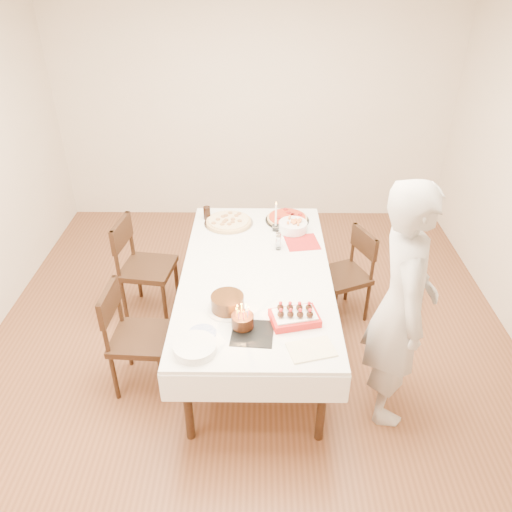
{
  "coord_description": "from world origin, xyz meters",
  "views": [
    {
      "loc": [
        0.07,
        -3.13,
        2.9
      ],
      "look_at": [
        0.04,
        0.06,
        0.89
      ],
      "focal_mm": 35.0,
      "sensor_mm": 36.0,
      "label": 1
    }
  ],
  "objects_px": {
    "layer_cake": "(227,303)",
    "pizza_pepperoni": "(287,218)",
    "pizza_white": "(229,222)",
    "cola_glass": "(207,213)",
    "person": "(401,307)",
    "strawberry_box": "(295,317)",
    "chair_right_savory": "(343,276)",
    "taper_candle": "(276,216)",
    "chair_left_savory": "(148,268)",
    "birthday_cake": "(243,317)",
    "chair_left_dessert": "(141,338)",
    "pasta_bowl": "(293,226)",
    "dining_table": "(256,309)"
  },
  "relations": [
    {
      "from": "chair_left_dessert",
      "to": "birthday_cake",
      "type": "relative_size",
      "value": 5.9
    },
    {
      "from": "chair_left_savory",
      "to": "chair_left_dessert",
      "type": "xyz_separation_m",
      "value": [
        0.11,
        -0.89,
        -0.02
      ]
    },
    {
      "from": "pizza_pepperoni",
      "to": "birthday_cake",
      "type": "bearing_deg",
      "value": -103.5
    },
    {
      "from": "pizza_pepperoni",
      "to": "strawberry_box",
      "type": "bearing_deg",
      "value": -90.51
    },
    {
      "from": "pizza_white",
      "to": "chair_left_savory",
      "type": "bearing_deg",
      "value": -157.11
    },
    {
      "from": "person",
      "to": "pizza_white",
      "type": "distance_m",
      "value": 1.83
    },
    {
      "from": "layer_cake",
      "to": "pizza_pepperoni",
      "type": "bearing_deg",
      "value": 70.32
    },
    {
      "from": "chair_left_dessert",
      "to": "taper_candle",
      "type": "relative_size",
      "value": 3.09
    },
    {
      "from": "cola_glass",
      "to": "layer_cake",
      "type": "bearing_deg",
      "value": -78.79
    },
    {
      "from": "chair_left_savory",
      "to": "pizza_pepperoni",
      "type": "relative_size",
      "value": 2.33
    },
    {
      "from": "birthday_cake",
      "to": "chair_left_savory",
      "type": "bearing_deg",
      "value": 127.93
    },
    {
      "from": "chair_right_savory",
      "to": "birthday_cake",
      "type": "relative_size",
      "value": 5.61
    },
    {
      "from": "pizza_pepperoni",
      "to": "layer_cake",
      "type": "xyz_separation_m",
      "value": [
        -0.47,
        -1.3,
        0.04
      ]
    },
    {
      "from": "chair_right_savory",
      "to": "pasta_bowl",
      "type": "height_order",
      "value": "pasta_bowl"
    },
    {
      "from": "chair_right_savory",
      "to": "chair_left_savory",
      "type": "bearing_deg",
      "value": 155.17
    },
    {
      "from": "pizza_pepperoni",
      "to": "strawberry_box",
      "type": "relative_size",
      "value": 1.25
    },
    {
      "from": "taper_candle",
      "to": "birthday_cake",
      "type": "bearing_deg",
      "value": -100.75
    },
    {
      "from": "birthday_cake",
      "to": "layer_cake",
      "type": "bearing_deg",
      "value": 120.91
    },
    {
      "from": "cola_glass",
      "to": "chair_left_savory",
      "type": "bearing_deg",
      "value": -141.85
    },
    {
      "from": "dining_table",
      "to": "layer_cake",
      "type": "relative_size",
      "value": 7.4
    },
    {
      "from": "pizza_white",
      "to": "cola_glass",
      "type": "relative_size",
      "value": 3.68
    },
    {
      "from": "strawberry_box",
      "to": "pasta_bowl",
      "type": "bearing_deg",
      "value": 87.5
    },
    {
      "from": "chair_right_savory",
      "to": "pasta_bowl",
      "type": "distance_m",
      "value": 0.62
    },
    {
      "from": "strawberry_box",
      "to": "pizza_white",
      "type": "bearing_deg",
      "value": 110.81
    },
    {
      "from": "dining_table",
      "to": "chair_left_dessert",
      "type": "relative_size",
      "value": 2.44
    },
    {
      "from": "dining_table",
      "to": "taper_candle",
      "type": "height_order",
      "value": "taper_candle"
    },
    {
      "from": "dining_table",
      "to": "chair_right_savory",
      "type": "relative_size",
      "value": 2.56
    },
    {
      "from": "pasta_bowl",
      "to": "taper_candle",
      "type": "height_order",
      "value": "taper_candle"
    },
    {
      "from": "layer_cake",
      "to": "chair_left_dessert",
      "type": "bearing_deg",
      "value": 175.66
    },
    {
      "from": "chair_left_savory",
      "to": "birthday_cake",
      "type": "relative_size",
      "value": 6.22
    },
    {
      "from": "chair_left_dessert",
      "to": "pasta_bowl",
      "type": "bearing_deg",
      "value": -134.33
    },
    {
      "from": "chair_right_savory",
      "to": "pizza_white",
      "type": "bearing_deg",
      "value": 138.12
    },
    {
      "from": "taper_candle",
      "to": "cola_glass",
      "type": "xyz_separation_m",
      "value": [
        -0.62,
        0.21,
        -0.08
      ]
    },
    {
      "from": "person",
      "to": "birthday_cake",
      "type": "distance_m",
      "value": 1.04
    },
    {
      "from": "person",
      "to": "taper_candle",
      "type": "xyz_separation_m",
      "value": [
        -0.79,
        1.26,
        -0.0
      ]
    },
    {
      "from": "chair_left_dessert",
      "to": "pasta_bowl",
      "type": "xyz_separation_m",
      "value": [
        1.16,
        1.06,
        0.36
      ]
    },
    {
      "from": "chair_left_savory",
      "to": "chair_left_dessert",
      "type": "distance_m",
      "value": 0.9
    },
    {
      "from": "pizza_white",
      "to": "strawberry_box",
      "type": "distance_m",
      "value": 1.45
    },
    {
      "from": "chair_right_savory",
      "to": "taper_candle",
      "type": "bearing_deg",
      "value": 136.14
    },
    {
      "from": "chair_left_savory",
      "to": "layer_cake",
      "type": "relative_size",
      "value": 3.2
    },
    {
      "from": "chair_left_dessert",
      "to": "person",
      "type": "xyz_separation_m",
      "value": [
        1.79,
        -0.19,
        0.45
      ]
    },
    {
      "from": "layer_cake",
      "to": "taper_candle",
      "type": "bearing_deg",
      "value": 72.33
    },
    {
      "from": "cola_glass",
      "to": "strawberry_box",
      "type": "height_order",
      "value": "cola_glass"
    },
    {
      "from": "chair_left_savory",
      "to": "pizza_white",
      "type": "xyz_separation_m",
      "value": [
        0.7,
        0.3,
        0.31
      ]
    },
    {
      "from": "chair_right_savory",
      "to": "cola_glass",
      "type": "height_order",
      "value": "cola_glass"
    },
    {
      "from": "pizza_pepperoni",
      "to": "cola_glass",
      "type": "height_order",
      "value": "cola_glass"
    },
    {
      "from": "pizza_pepperoni",
      "to": "chair_left_dessert",
      "type": "bearing_deg",
      "value": -131.69
    },
    {
      "from": "chair_left_dessert",
      "to": "layer_cake",
      "type": "xyz_separation_m",
      "value": [
        0.65,
        -0.05,
        0.37
      ]
    },
    {
      "from": "pizza_pepperoni",
      "to": "cola_glass",
      "type": "relative_size",
      "value": 3.31
    },
    {
      "from": "chair_right_savory",
      "to": "person",
      "type": "height_order",
      "value": "person"
    }
  ]
}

